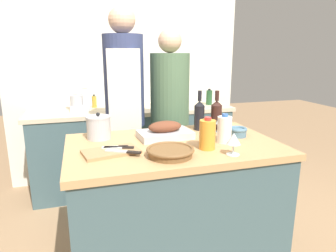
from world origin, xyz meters
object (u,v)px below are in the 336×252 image
at_px(wicker_basket, 170,152).
at_px(knife_chef, 124,152).
at_px(knife_paring, 120,148).
at_px(wine_bottle_green, 216,114).
at_px(roasting_pan, 165,131).
at_px(wine_glass_right, 234,139).
at_px(condiment_bottle_tall, 209,97).
at_px(juice_jug, 207,134).
at_px(stock_pot, 99,127).
at_px(milk_jug, 224,129).
at_px(person_cook_aproned, 125,108).
at_px(cutting_board, 111,152).
at_px(mixing_bowl, 238,131).
at_px(condiment_bottle_short, 94,102).
at_px(person_cook_guest, 170,118).
at_px(knife_bread, 116,147).
at_px(wine_glass_left, 221,120).
at_px(wine_bottle_dark, 199,115).
at_px(stand_mixer, 79,98).

relative_size(wicker_basket, knife_chef, 1.37).
bearing_deg(knife_paring, wine_bottle_green, 22.55).
relative_size(roasting_pan, wine_glass_right, 2.86).
relative_size(wine_bottle_green, condiment_bottle_tall, 1.55).
xyz_separation_m(wicker_basket, wine_bottle_green, (0.49, 0.46, 0.08)).
distance_m(juice_jug, condiment_bottle_tall, 1.73).
height_order(stock_pot, milk_jug, milk_jug).
xyz_separation_m(wicker_basket, juice_jug, (0.24, 0.06, 0.06)).
bearing_deg(person_cook_aproned, cutting_board, -95.88).
bearing_deg(roasting_pan, wine_bottle_green, 16.27).
height_order(mixing_bowl, knife_chef, mixing_bowl).
relative_size(stock_pot, condiment_bottle_short, 1.22).
xyz_separation_m(roasting_pan, wicker_basket, (-0.07, -0.34, -0.02)).
xyz_separation_m(knife_chef, person_cook_guest, (0.52, 0.87, -0.03)).
bearing_deg(person_cook_guest, stock_pot, -153.10).
relative_size(roasting_pan, person_cook_aproned, 0.20).
height_order(roasting_pan, person_cook_guest, person_cook_guest).
height_order(wine_bottle_green, person_cook_aproned, person_cook_aproned).
xyz_separation_m(roasting_pan, juice_jug, (0.17, -0.28, 0.04)).
distance_m(wicker_basket, person_cook_guest, 1.00).
bearing_deg(knife_bread, person_cook_aproned, 77.75).
relative_size(knife_bread, person_cook_aproned, 0.08).
relative_size(wine_glass_left, wine_glass_right, 1.01).
height_order(wicker_basket, wine_bottle_green, wine_bottle_green).
distance_m(cutting_board, milk_jug, 0.70).
bearing_deg(wine_bottle_dark, knife_chef, -146.80).
bearing_deg(cutting_board, mixing_bowl, 6.98).
xyz_separation_m(mixing_bowl, wine_glass_right, (-0.21, -0.32, 0.05)).
bearing_deg(wicker_basket, knife_paring, 147.05).
xyz_separation_m(cutting_board, stock_pot, (-0.04, 0.31, 0.07)).
bearing_deg(stock_pot, stand_mixer, 95.28).
xyz_separation_m(wicker_basket, condiment_bottle_short, (-0.30, 1.82, -0.01)).
bearing_deg(wine_bottle_dark, cutting_board, -153.09).
height_order(juice_jug, condiment_bottle_tall, juice_jug).
bearing_deg(knife_bread, milk_jug, -2.69).
relative_size(stock_pot, knife_paring, 1.01).
xyz_separation_m(wine_bottle_green, condiment_bottle_tall, (0.47, 1.17, -0.07)).
height_order(roasting_pan, wine_glass_left, wine_glass_left).
relative_size(mixing_bowl, wine_bottle_dark, 0.44).
relative_size(knife_paring, condiment_bottle_tall, 0.94).
bearing_deg(wine_glass_left, juice_jug, -127.80).
xyz_separation_m(stock_pot, person_cook_guest, (0.63, 0.51, -0.08)).
relative_size(knife_chef, person_cook_guest, 0.11).
bearing_deg(knife_chef, condiment_bottle_short, 92.15).
xyz_separation_m(milk_jug, knife_paring, (-0.64, 0.01, -0.06)).
distance_m(juice_jug, person_cook_aproned, 0.98).
bearing_deg(person_cook_guest, knife_paring, -135.84).
distance_m(milk_jug, stand_mixer, 1.73).
bearing_deg(mixing_bowl, wine_glass_left, 116.77).
bearing_deg(stock_pot, wicker_basket, -52.69).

